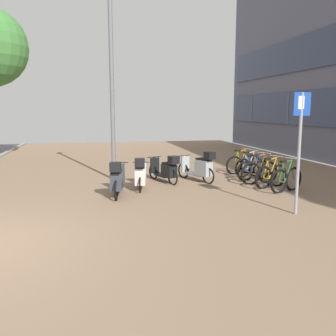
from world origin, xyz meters
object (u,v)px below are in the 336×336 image
bicycle_rack_02 (259,172)px  bicycle_rack_05 (241,164)px  scooter_extra (200,167)px  scooter_far (140,174)px  bicycle_rack_01 (271,176)px  scooter_mid (166,170)px  lamp_post (112,74)px  bicycle_rack_00 (286,180)px  bicycle_rack_04 (249,167)px  scooter_near (117,180)px  parking_sign (300,141)px  bicycle_rack_03 (253,170)px

bicycle_rack_02 → bicycle_rack_05: size_ratio=1.08×
scooter_extra → scooter_far: bearing=-160.0°
bicycle_rack_02 → scooter_extra: 1.91m
bicycle_rack_05 → bicycle_rack_01: bearing=-92.4°
scooter_mid → lamp_post: bearing=151.7°
bicycle_rack_00 → bicycle_rack_01: size_ratio=0.99×
bicycle_rack_04 → scooter_near: size_ratio=0.72×
bicycle_rack_02 → lamp_post: bearing=160.2°
bicycle_rack_02 → bicycle_rack_05: (0.18, 1.86, -0.02)m
scooter_near → scooter_far: bearing=44.9°
bicycle_rack_01 → scooter_mid: 3.29m
bicycle_rack_00 → scooter_far: (-4.09, 1.17, 0.10)m
bicycle_rack_04 → bicycle_rack_00: bearing=-89.9°
scooter_near → scooter_extra: 3.18m
scooter_extra → lamp_post: (-2.74, 0.94, 3.01)m
scooter_far → lamp_post: size_ratio=0.28×
parking_sign → bicycle_rack_02: bearing=77.3°
lamp_post → bicycle_rack_00: bearing=-31.1°
bicycle_rack_00 → lamp_post: 6.38m
scooter_mid → scooter_far: scooter_far is taller
bicycle_rack_02 → bicycle_rack_03: (0.09, 0.62, -0.02)m
bicycle_rack_02 → bicycle_rack_04: bicycle_rack_02 is taller
bicycle_rack_04 → scooter_near: (-4.82, -2.04, 0.13)m
scooter_near → scooter_mid: (1.68, 1.56, -0.04)m
bicycle_rack_00 → scooter_extra: size_ratio=0.79×
bicycle_rack_00 → bicycle_rack_02: bearing=100.7°
bicycle_rack_02 → scooter_near: size_ratio=0.79×
bicycle_rack_03 → scooter_extra: bearing=178.1°
bicycle_rack_00 → bicycle_rack_05: size_ratio=1.00×
bicycle_rack_04 → scooter_mid: bearing=-171.2°
bicycle_rack_00 → bicycle_rack_04: bicycle_rack_00 is taller
bicycle_rack_01 → bicycle_rack_04: bearing=85.3°
lamp_post → scooter_far: bearing=-68.5°
bicycle_rack_01 → bicycle_rack_05: (0.10, 2.48, -0.01)m
bicycle_rack_01 → bicycle_rack_03: (0.01, 1.24, -0.01)m
bicycle_rack_00 → scooter_near: bearing=174.9°
bicycle_rack_00 → lamp_post: size_ratio=0.21×
scooter_mid → lamp_post: (-1.62, 0.87, 3.06)m
bicycle_rack_01 → scooter_near: 4.67m
scooter_mid → scooter_extra: bearing=-3.7°
bicycle_rack_03 → parking_sign: size_ratio=0.49×
bicycle_rack_03 → bicycle_rack_04: bicycle_rack_04 is taller
bicycle_rack_01 → scooter_mid: bicycle_rack_01 is taller
scooter_near → scooter_mid: 2.30m
scooter_mid → scooter_extra: (1.13, -0.07, 0.05)m
bicycle_rack_00 → scooter_far: size_ratio=0.75×
bicycle_rack_04 → scooter_mid: 3.18m
scooter_mid → bicycle_rack_00: bearing=-32.4°
bicycle_rack_01 → scooter_near: bearing=-177.7°
bicycle_rack_02 → scooter_extra: bearing=159.0°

